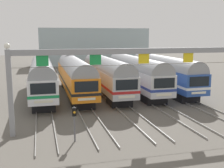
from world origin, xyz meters
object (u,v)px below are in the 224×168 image
commuter_train_blue (163,71)px  catenary_gantry (144,63)px  commuter_train_white (42,75)px  commuter_train_stainless (106,73)px  commuter_train_orange (75,74)px  commuter_train_silver (135,72)px  yard_signal_mast (74,117)px

commuter_train_blue → catenary_gantry: bearing=-120.8°
commuter_train_white → commuter_train_stainless: commuter_train_stainless is taller
commuter_train_white → catenary_gantry: catenary_gantry is taller
commuter_train_orange → commuter_train_silver: bearing=-0.0°
commuter_train_silver → yard_signal_mast: 18.74m
commuter_train_orange → commuter_train_silver: commuter_train_orange is taller
commuter_train_white → commuter_train_stainless: bearing=0.0°
yard_signal_mast → commuter_train_orange: bearing=82.7°
commuter_train_stainless → commuter_train_silver: commuter_train_stainless is taller
commuter_train_silver → commuter_train_blue: (4.02, 0.00, 0.00)m
commuter_train_orange → commuter_train_blue: same height
commuter_train_silver → catenary_gantry: size_ratio=0.85×
commuter_train_white → commuter_train_silver: 12.06m
commuter_train_orange → commuter_train_silver: (8.04, -0.00, -0.00)m
commuter_train_stainless → catenary_gantry: catenary_gantry is taller
commuter_train_blue → commuter_train_stainless: bearing=180.0°
yard_signal_mast → commuter_train_silver: bearing=57.5°
commuter_train_orange → yard_signal_mast: 15.95m
commuter_train_silver → catenary_gantry: (-4.02, -13.49, 2.55)m
yard_signal_mast → commuter_train_white: bearing=97.3°
catenary_gantry → yard_signal_mast: size_ratio=8.43×
commuter_train_silver → commuter_train_orange: bearing=180.0°
commuter_train_stainless → commuter_train_orange: bearing=180.0°
commuter_train_white → commuter_train_orange: (4.02, 0.00, 0.00)m
commuter_train_stainless → yard_signal_mast: size_ratio=7.14×
commuter_train_white → commuter_train_stainless: size_ratio=1.00×
commuter_train_orange → commuter_train_blue: bearing=0.0°
commuter_train_stainless → yard_signal_mast: 16.93m
commuter_train_white → commuter_train_silver: bearing=0.0°
catenary_gantry → commuter_train_silver: bearing=73.4°
commuter_train_blue → commuter_train_orange: bearing=180.0°
catenary_gantry → yard_signal_mast: catenary_gantry is taller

